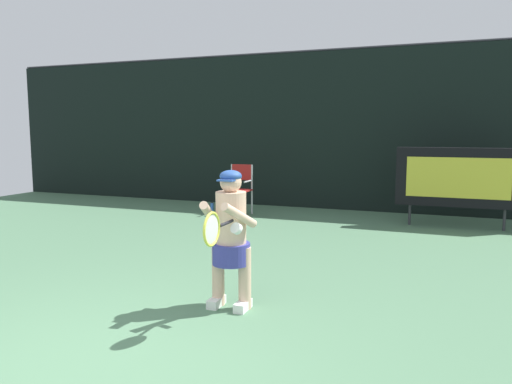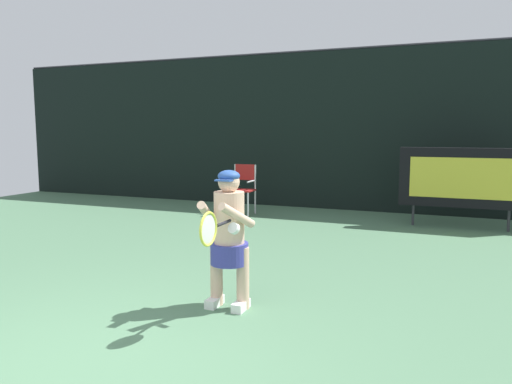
# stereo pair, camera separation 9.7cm
# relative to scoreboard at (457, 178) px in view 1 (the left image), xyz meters

# --- Properties ---
(backdrop_screen) EXTENTS (18.00, 0.12, 3.66)m
(backdrop_screen) POSITION_rel_scoreboard_xyz_m (-2.70, 1.39, 0.86)
(backdrop_screen) COLOR black
(backdrop_screen) RESTS_ON ground
(scoreboard) EXTENTS (2.20, 0.21, 1.50)m
(scoreboard) POSITION_rel_scoreboard_xyz_m (0.00, 0.00, 0.00)
(scoreboard) COLOR black
(scoreboard) RESTS_ON ground
(umpire_chair) EXTENTS (0.52, 0.44, 1.08)m
(umpire_chair) POSITION_rel_scoreboard_xyz_m (-4.37, -0.10, -0.33)
(umpire_chair) COLOR #B7B7BC
(umpire_chair) RESTS_ON ground
(water_bottle) EXTENTS (0.07, 0.07, 0.27)m
(water_bottle) POSITION_rel_scoreboard_xyz_m (-4.95, -0.27, -0.82)
(water_bottle) COLOR #3664BE
(water_bottle) RESTS_ON ground
(tennis_player) EXTENTS (0.54, 0.61, 1.42)m
(tennis_player) POSITION_rel_scoreboard_xyz_m (-2.21, -5.36, -0.18)
(tennis_player) COLOR white
(tennis_player) RESTS_ON ground
(tennis_racket) EXTENTS (0.03, 0.60, 0.31)m
(tennis_racket) POSITION_rel_scoreboard_xyz_m (-2.10, -5.99, 0.00)
(tennis_racket) COLOR black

